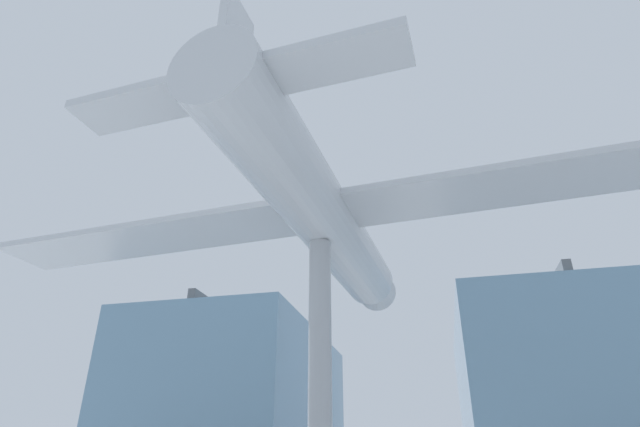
% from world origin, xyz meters
% --- Properties ---
extents(glass_pavilion_left, '(8.75, 14.87, 9.25)m').
position_xyz_m(glass_pavilion_left, '(-8.13, 15.44, 4.33)').
color(glass_pavilion_left, '#60849E').
rests_on(glass_pavilion_left, ground_plane).
extents(glass_pavilion_right, '(8.75, 14.87, 9.25)m').
position_xyz_m(glass_pavilion_right, '(8.13, 15.44, 4.33)').
color(glass_pavilion_right, '#60849E').
rests_on(glass_pavilion_right, ground_plane).
extents(support_pylon_central, '(0.57, 0.57, 7.20)m').
position_xyz_m(support_pylon_central, '(0.00, 0.00, 3.60)').
color(support_pylon_central, '#999EA3').
rests_on(support_pylon_central, ground_plane).
extents(suspended_airplane, '(21.04, 13.94, 3.05)m').
position_xyz_m(suspended_airplane, '(0.02, 0.26, 8.09)').
color(suspended_airplane, '#B2B7BC').
rests_on(suspended_airplane, support_pylon_central).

